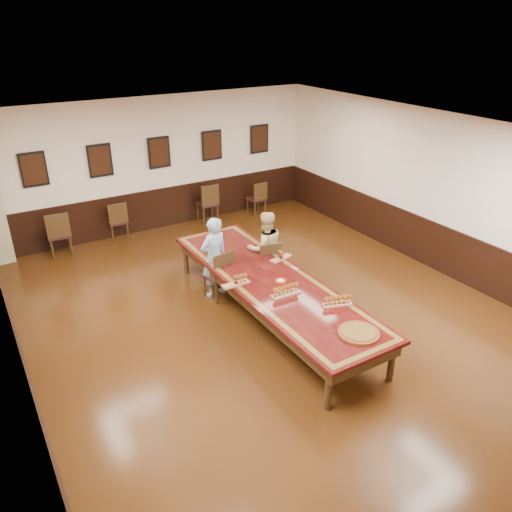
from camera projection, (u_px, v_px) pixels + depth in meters
floor at (271, 318)px, 8.85m from camera, size 8.00×10.00×0.02m
ceiling at (273, 135)px, 7.45m from camera, size 8.00×10.00×0.02m
wall_back at (159, 164)px, 12.01m from camera, size 8.00×0.02×3.20m
wall_left at (5, 300)px, 6.28m from camera, size 0.02×10.00×3.20m
wall_right at (439, 193)px, 10.03m from camera, size 0.02×10.00×3.20m
chair_man at (218, 273)px, 9.29m from camera, size 0.54×0.57×0.99m
chair_woman at (267, 263)px, 9.73m from camera, size 0.53×0.57×0.96m
spare_chair_a at (59, 233)px, 10.96m from camera, size 0.53×0.57×1.03m
spare_chair_b at (117, 220)px, 11.80m from camera, size 0.48×0.51×0.93m
spare_chair_c at (207, 202)px, 12.80m from camera, size 0.49×0.54×1.01m
spare_chair_d at (256, 198)px, 13.32m from camera, size 0.44×0.48×0.89m
person_man at (214, 257)px, 9.23m from camera, size 0.63×0.47×1.57m
person_woman at (265, 248)px, 9.70m from camera, size 0.84×0.71×1.49m
pink_phone at (295, 268)px, 8.91m from camera, size 0.11×0.15×0.01m
wainscoting at (271, 293)px, 8.63m from camera, size 8.00×10.00×1.00m
conference_table at (271, 287)px, 8.58m from camera, size 1.40×5.00×0.76m
posters at (159, 152)px, 11.82m from camera, size 6.14×0.04×0.74m
flight_a at (238, 280)px, 8.35m from camera, size 0.49×0.16×0.18m
flight_b at (281, 255)px, 9.22m from camera, size 0.49×0.25×0.17m
flight_c at (286, 290)px, 8.02m from camera, size 0.51×0.17×0.19m
flight_d at (337, 301)px, 7.74m from camera, size 0.49×0.29×0.18m
red_plate_grp at (281, 281)px, 8.47m from camera, size 0.19×0.19×0.03m
carved_platter at (359, 333)px, 7.06m from camera, size 0.63×0.63×0.05m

